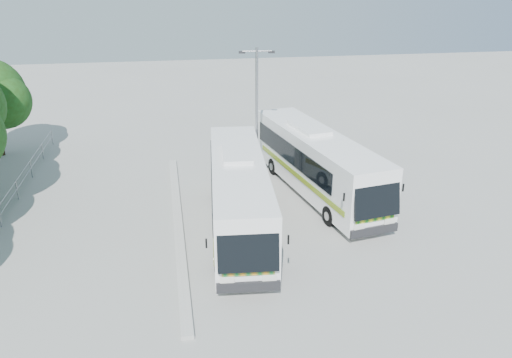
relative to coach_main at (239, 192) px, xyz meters
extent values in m
plane|color=#9B9B96|center=(-0.36, -1.11, -1.67)|extent=(100.00, 100.00, 0.00)
cube|color=#B2B2AD|center=(-2.66, 0.89, -1.59)|extent=(0.40, 16.00, 0.15)
cylinder|color=gray|center=(-10.36, 2.89, -0.72)|extent=(0.06, 22.00, 0.06)
cylinder|color=gray|center=(-10.36, 2.89, -1.12)|extent=(0.06, 22.00, 0.06)
cylinder|color=gray|center=(-10.36, 12.89, -1.17)|extent=(0.06, 0.06, 1.00)
sphere|color=#1C340E|center=(-12.30, 11.69, 1.80)|extent=(3.28, 3.28, 3.28)
cube|color=white|center=(0.00, 0.03, 0.01)|extent=(3.21, 10.89, 2.73)
cube|color=black|center=(-0.49, -5.34, 0.35)|extent=(2.09, 0.59, 1.74)
cube|color=black|center=(-1.08, 0.67, 0.35)|extent=(0.83, 8.55, 0.98)
cube|color=black|center=(1.18, 0.46, 0.35)|extent=(0.83, 8.55, 0.98)
cube|color=#0D5B23|center=(-1.16, -0.14, -0.50)|extent=(0.88, 9.26, 0.25)
cylinder|color=black|center=(-1.32, -3.35, -1.22)|extent=(0.35, 0.91, 0.89)
cylinder|color=black|center=(0.69, -3.54, -1.22)|extent=(0.35, 0.91, 0.89)
cylinder|color=black|center=(-0.72, 3.15, -1.22)|extent=(0.35, 0.91, 0.89)
cylinder|color=black|center=(1.29, 2.96, -1.22)|extent=(0.35, 0.91, 0.89)
cube|color=white|center=(4.38, 3.09, 0.04)|extent=(4.07, 11.14, 2.78)
cube|color=black|center=(5.30, -2.32, 0.38)|extent=(2.13, 0.76, 1.77)
cube|color=black|center=(3.15, 3.44, 0.38)|extent=(1.51, 8.62, 1.00)
cube|color=black|center=(5.43, 3.82, 0.38)|extent=(1.51, 8.62, 1.00)
cube|color=#0C5411|center=(3.28, 2.63, -0.48)|extent=(1.61, 9.33, 0.25)
cylinder|color=black|center=(3.96, -0.58, -1.21)|extent=(0.42, 0.94, 0.91)
cylinder|color=black|center=(5.99, -0.23, -1.21)|extent=(0.42, 0.94, 0.91)
cylinder|color=black|center=(2.85, 5.97, -1.21)|extent=(0.42, 0.94, 0.91)
cylinder|color=black|center=(4.88, 6.31, -1.21)|extent=(0.42, 0.94, 0.91)
cylinder|color=gray|center=(1.64, 4.60, 1.90)|extent=(0.16, 0.16, 7.13)
cylinder|color=gray|center=(1.64, 4.60, 5.29)|extent=(1.43, 0.23, 0.07)
cube|color=black|center=(0.93, 4.68, 5.24)|extent=(0.33, 0.20, 0.11)
cube|color=black|center=(2.35, 4.52, 5.24)|extent=(0.33, 0.20, 0.11)
camera|label=1|loc=(-2.83, -19.49, 8.56)|focal=35.00mm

